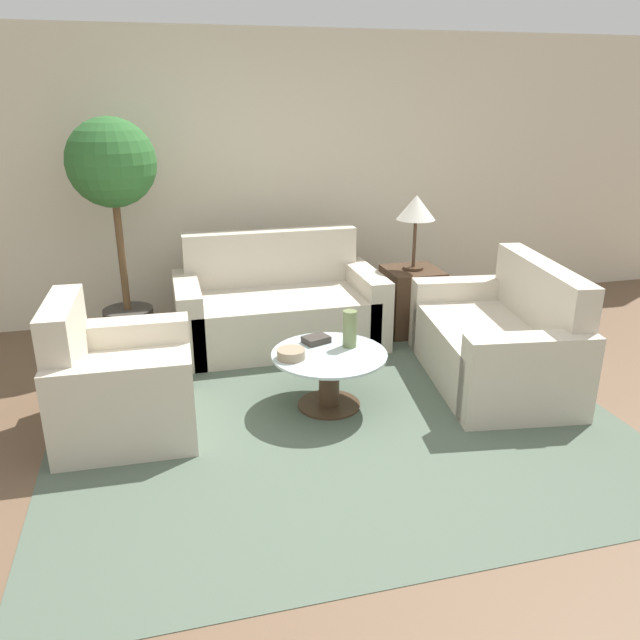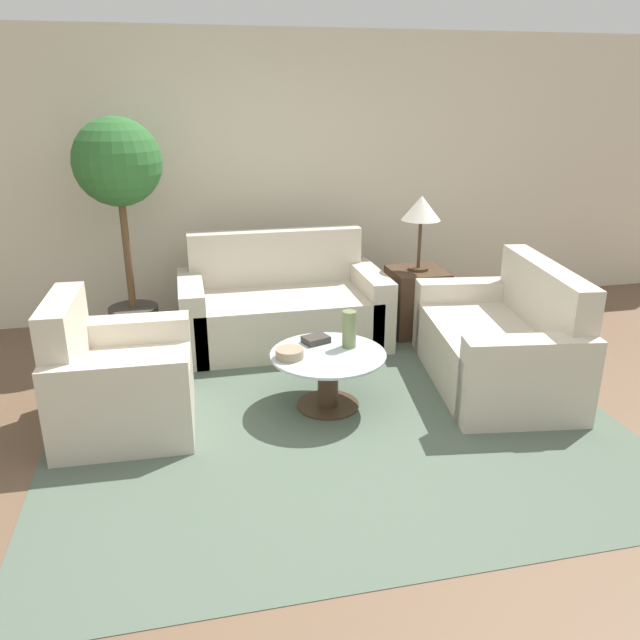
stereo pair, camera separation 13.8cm
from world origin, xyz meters
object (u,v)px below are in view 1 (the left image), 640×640
Objects in this scene: armchair at (116,387)px; coffee_table at (329,372)px; potted_plant at (114,188)px; sofa_main at (278,308)px; book_stack at (316,339)px; table_lamp at (416,210)px; vase at (350,329)px; bowl at (291,354)px; loveseat at (501,343)px.

armchair is 1.21× the size of coffee_table.
sofa_main is at bearing -10.20° from potted_plant.
book_stack is (0.07, -1.10, 0.13)m from sofa_main.
table_lamp is (1.10, 1.22, 0.85)m from coffee_table.
vase is (1.53, -1.45, -0.81)m from potted_plant.
potted_plant is 2.11m from bowl.
loveseat reaches higher than vase.
potted_plant is 2.08m from book_stack.
potted_plant reaches higher than table_lamp.
potted_plant reaches higher than sofa_main.
armchair is 5.13× the size of bowl.
loveseat is 1.36m from coffee_table.
coffee_table is 0.33m from vase.
armchair is at bearing -135.83° from sofa_main.
book_stack is at bearing 148.74° from vase.
vase is at bearing -51.18° from book_stack.
armchair is 2.76m from loveseat.
loveseat is 1.22m from vase.
potted_plant is at bearing 131.68° from coffee_table.
table_lamp is 1.68m from book_stack.
sofa_main reaches higher than book_stack.
sofa_main is 8.34× the size of book_stack.
armchair is 1.14m from bowl.
armchair is 0.60× the size of loveseat.
coffee_table is at bearing -90.40° from armchair.
table_lamp is 3.49× the size of bowl.
armchair is at bearing 177.93° from coffee_table.
loveseat is 6.15× the size of vase.
loveseat is 0.84× the size of potted_plant.
table_lamp is (1.21, -0.08, 0.81)m from sofa_main.
sofa_main is at bearing 73.48° from book_stack.
loveseat is at bearing -39.45° from sofa_main.
table_lamp is at bearing 47.92° from coffee_table.
coffee_table is (0.10, -1.30, -0.03)m from sofa_main.
vase is (-1.19, -0.02, 0.24)m from loveseat.
table_lamp reaches higher than bowl.
loveseat is 8.57× the size of bowl.
book_stack is (-0.21, 0.13, -0.11)m from vase.
sofa_main is 2.19× the size of coffee_table.
sofa_main is at bearing 176.13° from table_lamp.
vase is 0.46m from bowl.
potted_plant reaches higher than loveseat.
vase is at bearing 13.24° from bowl.
coffee_table is 3.80× the size of book_stack.
potted_plant is (-2.47, 0.31, 0.23)m from table_lamp.
coffee_table is at bearing -132.08° from table_lamp.
coffee_table is 3.03× the size of vase.
table_lamp is 3.13× the size of book_stack.
vase is at bearing 25.60° from coffee_table.
potted_plant is 7.28× the size of vase.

